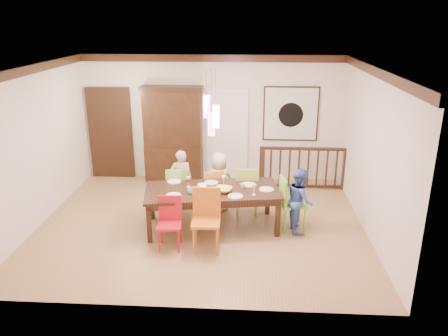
# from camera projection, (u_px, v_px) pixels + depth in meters

# --- Properties ---
(floor) EXTENTS (6.00, 6.00, 0.00)m
(floor) POSITION_uv_depth(u_px,v_px,m) (201.00, 224.00, 8.21)
(floor) COLOR #9B754B
(floor) RESTS_ON ground
(ceiling) EXTENTS (6.00, 6.00, 0.00)m
(ceiling) POSITION_uv_depth(u_px,v_px,m) (198.00, 67.00, 7.26)
(ceiling) COLOR white
(ceiling) RESTS_ON wall_back
(wall_back) EXTENTS (6.00, 0.00, 6.00)m
(wall_back) POSITION_uv_depth(u_px,v_px,m) (212.00, 119.00, 10.09)
(wall_back) COLOR silver
(wall_back) RESTS_ON floor
(wall_left) EXTENTS (0.00, 5.00, 5.00)m
(wall_left) POSITION_uv_depth(u_px,v_px,m) (36.00, 147.00, 7.91)
(wall_left) COLOR silver
(wall_left) RESTS_ON floor
(wall_right) EXTENTS (0.00, 5.00, 5.00)m
(wall_right) POSITION_uv_depth(u_px,v_px,m) (372.00, 153.00, 7.57)
(wall_right) COLOR silver
(wall_right) RESTS_ON floor
(crown_molding) EXTENTS (6.00, 5.00, 0.16)m
(crown_molding) POSITION_uv_depth(u_px,v_px,m) (199.00, 72.00, 7.29)
(crown_molding) COLOR black
(crown_molding) RESTS_ON wall_back
(panel_door) EXTENTS (1.04, 0.07, 2.24)m
(panel_door) POSITION_uv_depth(u_px,v_px,m) (111.00, 135.00, 10.31)
(panel_door) COLOR black
(panel_door) RESTS_ON wall_back
(white_doorway) EXTENTS (0.97, 0.05, 2.22)m
(white_doorway) POSITION_uv_depth(u_px,v_px,m) (227.00, 136.00, 10.17)
(white_doorway) COLOR silver
(white_doorway) RESTS_ON wall_back
(painting) EXTENTS (1.25, 0.06, 1.25)m
(painting) POSITION_uv_depth(u_px,v_px,m) (291.00, 114.00, 9.91)
(painting) COLOR black
(painting) RESTS_ON wall_back
(pendant_cluster) EXTENTS (0.27, 0.21, 1.14)m
(pendant_cluster) POSITION_uv_depth(u_px,v_px,m) (211.00, 115.00, 7.40)
(pendant_cluster) COLOR #FF4C8C
(pendant_cluster) RESTS_ON ceiling
(dining_table) EXTENTS (2.53, 1.45, 0.75)m
(dining_table) POSITION_uv_depth(u_px,v_px,m) (212.00, 193.00, 7.87)
(dining_table) COLOR black
(dining_table) RESTS_ON floor
(chair_far_left) EXTENTS (0.47, 0.47, 0.94)m
(chair_far_left) POSITION_uv_depth(u_px,v_px,m) (178.00, 186.00, 8.61)
(chair_far_left) COLOR #83C640
(chair_far_left) RESTS_ON floor
(chair_far_mid) EXTENTS (0.49, 0.49, 0.88)m
(chair_far_mid) POSITION_uv_depth(u_px,v_px,m) (212.00, 187.00, 8.65)
(chair_far_mid) COLOR #CA6F28
(chair_far_mid) RESTS_ON floor
(chair_far_right) EXTENTS (0.45, 0.45, 0.98)m
(chair_far_right) POSITION_uv_depth(u_px,v_px,m) (247.00, 186.00, 8.52)
(chair_far_right) COLOR olive
(chair_far_right) RESTS_ON floor
(chair_near_left) EXTENTS (0.42, 0.42, 0.88)m
(chair_near_left) POSITION_uv_depth(u_px,v_px,m) (169.00, 221.00, 7.20)
(chair_near_left) COLOR #B5131E
(chair_near_left) RESTS_ON floor
(chair_near_mid) EXTENTS (0.48, 0.48, 1.03)m
(chair_near_mid) POSITION_uv_depth(u_px,v_px,m) (206.00, 217.00, 7.13)
(chair_near_mid) COLOR #BF6516
(chair_near_mid) RESTS_ON floor
(chair_end_right) EXTENTS (0.51, 0.51, 0.97)m
(chair_end_right) POSITION_uv_depth(u_px,v_px,m) (293.00, 200.00, 7.90)
(chair_end_right) COLOR #7BC52F
(chair_end_right) RESTS_ON floor
(china_hutch) EXTENTS (1.41, 0.46, 2.23)m
(china_hutch) POSITION_uv_depth(u_px,v_px,m) (173.00, 134.00, 10.06)
(china_hutch) COLOR black
(china_hutch) RESTS_ON floor
(balustrade) EXTENTS (1.97, 0.12, 0.96)m
(balustrade) POSITION_uv_depth(u_px,v_px,m) (303.00, 167.00, 9.77)
(balustrade) COLOR black
(balustrade) RESTS_ON floor
(person_far_left) EXTENTS (0.49, 0.37, 1.21)m
(person_far_left) POSITION_uv_depth(u_px,v_px,m) (181.00, 179.00, 8.74)
(person_far_left) COLOR beige
(person_far_left) RESTS_ON floor
(person_far_mid) EXTENTS (0.70, 0.60, 1.20)m
(person_far_mid) POSITION_uv_depth(u_px,v_px,m) (219.00, 182.00, 8.64)
(person_far_mid) COLOR #BEB88F
(person_far_mid) RESTS_ON floor
(person_end_right) EXTENTS (0.50, 0.61, 1.18)m
(person_end_right) POSITION_uv_depth(u_px,v_px,m) (300.00, 200.00, 7.79)
(person_end_right) COLOR #3D59AB
(person_end_right) RESTS_ON floor
(serving_bowl) EXTENTS (0.37, 0.37, 0.08)m
(serving_bowl) POSITION_uv_depth(u_px,v_px,m) (223.00, 190.00, 7.73)
(serving_bowl) COLOR yellow
(serving_bowl) RESTS_ON dining_table
(small_bowl) EXTENTS (0.27, 0.27, 0.07)m
(small_bowl) POSITION_uv_depth(u_px,v_px,m) (203.00, 186.00, 7.90)
(small_bowl) COLOR white
(small_bowl) RESTS_ON dining_table
(cup_left) EXTENTS (0.13, 0.13, 0.10)m
(cup_left) POSITION_uv_depth(u_px,v_px,m) (191.00, 191.00, 7.65)
(cup_left) COLOR silver
(cup_left) RESTS_ON dining_table
(cup_right) EXTENTS (0.11, 0.11, 0.09)m
(cup_right) POSITION_uv_depth(u_px,v_px,m) (242.00, 186.00, 7.89)
(cup_right) COLOR silver
(cup_right) RESTS_ON dining_table
(plate_far_left) EXTENTS (0.26, 0.26, 0.01)m
(plate_far_left) POSITION_uv_depth(u_px,v_px,m) (174.00, 182.00, 8.20)
(plate_far_left) COLOR white
(plate_far_left) RESTS_ON dining_table
(plate_far_mid) EXTENTS (0.26, 0.26, 0.01)m
(plate_far_mid) POSITION_uv_depth(u_px,v_px,m) (211.00, 183.00, 8.15)
(plate_far_mid) COLOR white
(plate_far_mid) RESTS_ON dining_table
(plate_far_right) EXTENTS (0.26, 0.26, 0.01)m
(plate_far_right) POSITION_uv_depth(u_px,v_px,m) (249.00, 185.00, 8.05)
(plate_far_right) COLOR white
(plate_far_right) RESTS_ON dining_table
(plate_near_left) EXTENTS (0.26, 0.26, 0.01)m
(plate_near_left) POSITION_uv_depth(u_px,v_px,m) (174.00, 195.00, 7.57)
(plate_near_left) COLOR white
(plate_near_left) RESTS_ON dining_table
(plate_near_mid) EXTENTS (0.26, 0.26, 0.01)m
(plate_near_mid) POSITION_uv_depth(u_px,v_px,m) (235.00, 196.00, 7.53)
(plate_near_mid) COLOR white
(plate_near_mid) RESTS_ON dining_table
(plate_end_right) EXTENTS (0.26, 0.26, 0.01)m
(plate_end_right) POSITION_uv_depth(u_px,v_px,m) (267.00, 189.00, 7.83)
(plate_end_right) COLOR white
(plate_end_right) RESTS_ON dining_table
(wine_glass_a) EXTENTS (0.08, 0.08, 0.19)m
(wine_glass_a) POSITION_uv_depth(u_px,v_px,m) (188.00, 182.00, 7.94)
(wine_glass_a) COLOR #590C19
(wine_glass_a) RESTS_ON dining_table
(wine_glass_b) EXTENTS (0.08, 0.08, 0.19)m
(wine_glass_b) POSITION_uv_depth(u_px,v_px,m) (224.00, 181.00, 7.99)
(wine_glass_b) COLOR silver
(wine_glass_b) RESTS_ON dining_table
(wine_glass_c) EXTENTS (0.08, 0.08, 0.19)m
(wine_glass_c) POSITION_uv_depth(u_px,v_px,m) (208.00, 189.00, 7.63)
(wine_glass_c) COLOR #590C19
(wine_glass_c) RESTS_ON dining_table
(wine_glass_d) EXTENTS (0.08, 0.08, 0.19)m
(wine_glass_d) POSITION_uv_depth(u_px,v_px,m) (254.00, 190.00, 7.58)
(wine_glass_d) COLOR silver
(wine_glass_d) RESTS_ON dining_table
(napkin) EXTENTS (0.18, 0.14, 0.01)m
(napkin) POSITION_uv_depth(u_px,v_px,m) (208.00, 196.00, 7.56)
(napkin) COLOR #D83359
(napkin) RESTS_ON dining_table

